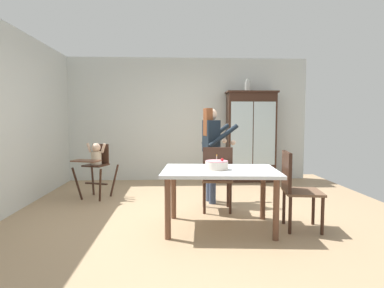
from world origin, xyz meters
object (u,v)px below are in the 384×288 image
high_chair_with_toddler (96,160)px  dining_table (220,177)px  adult_person (211,143)px  ceramic_vase (248,86)px  dining_chair_far_side (217,174)px  dining_chair_right_end (294,184)px  birthday_cake (217,165)px  china_cabinet (251,136)px

high_chair_with_toddler → dining_table: high_chair_with_toddler is taller
high_chair_with_toddler → adult_person: adult_person is taller
ceramic_vase → dining_table: 3.48m
dining_table → dining_chair_far_side: bearing=85.3°
dining_chair_right_end → ceramic_vase: bearing=6.1°
dining_chair_far_side → birthday_cake: bearing=86.1°
dining_table → dining_chair_far_side: (0.06, 0.69, -0.09)m
ceramic_vase → dining_chair_right_end: size_ratio=0.28×
ceramic_vase → dining_chair_right_end: ceramic_vase is taller
china_cabinet → high_chair_with_toddler: china_cabinet is taller
ceramic_vase → dining_chair_far_side: size_ratio=0.28×
high_chair_with_toddler → ceramic_vase: bearing=45.1°
ceramic_vase → high_chair_with_toddler: ceramic_vase is taller
china_cabinet → dining_chair_right_end: bearing=-93.3°
birthday_cake → high_chair_with_toddler: bearing=138.9°
adult_person → dining_chair_far_side: (0.02, -0.57, -0.41)m
high_chair_with_toddler → dining_chair_far_side: 2.18m
ceramic_vase → dining_chair_far_side: (-0.96, -2.32, -1.52)m
adult_person → dining_table: size_ratio=1.05×
high_chair_with_toddler → dining_table: bearing=-20.7°
ceramic_vase → high_chair_with_toddler: 3.53m
china_cabinet → dining_table: china_cabinet is taller
adult_person → dining_table: 1.29m
dining_chair_far_side → adult_person: bearing=-83.8°
adult_person → dining_table: (-0.03, -1.25, -0.33)m
birthday_cake → adult_person: bearing=86.5°
high_chair_with_toddler → dining_chair_far_side: size_ratio=0.99×
adult_person → birthday_cake: 1.27m
adult_person → dining_table: adult_person is taller
adult_person → dining_chair_far_side: adult_person is taller
china_cabinet → dining_chair_right_end: (-0.18, -3.07, -0.43)m
dining_chair_right_end → high_chair_with_toddler: bearing=67.1°
china_cabinet → ceramic_vase: bearing=177.3°
dining_table → dining_chair_right_end: (0.91, -0.07, -0.09)m
birthday_cake → dining_chair_far_side: size_ratio=0.29×
birthday_cake → dining_chair_far_side: bearing=82.0°
high_chair_with_toddler → adult_person: 2.00m
ceramic_vase → dining_table: ceramic_vase is taller
china_cabinet → high_chair_with_toddler: size_ratio=2.06×
ceramic_vase → dining_chair_far_side: bearing=-112.4°
dining_chair_far_side → dining_chair_right_end: bearing=142.8°
birthday_cake → ceramic_vase: bearing=70.7°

